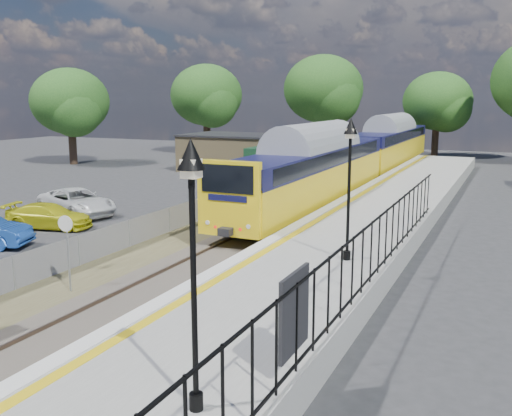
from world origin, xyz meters
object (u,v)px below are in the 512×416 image
Objects in this scene: speed_sign at (67,242)px; car_yellow at (49,216)px; car_white at (77,202)px; victorian_lamp_north at (350,156)px; victorian_lamp_south at (192,214)px; train at (361,152)px.

speed_sign is 10.10m from car_yellow.
victorian_lamp_north is at bearing -90.73° from car_white.
victorian_lamp_south is 22.87m from car_white.
victorian_lamp_north is at bearing 20.35° from speed_sign.
victorian_lamp_north is 0.92× the size of car_white.
train is at bearing 103.41° from victorian_lamp_north.
speed_sign is 0.61× the size of car_yellow.
car_white is (-16.47, 15.45, -3.60)m from victorian_lamp_south.
victorian_lamp_north is at bearing 91.15° from victorian_lamp_south.
speed_sign is at bearing -146.67° from car_yellow.
train is 22.26m from car_yellow.
victorian_lamp_north is 9.31m from speed_sign.
car_yellow is 0.82× the size of car_white.
train is at bearing -41.07° from car_yellow.
victorian_lamp_north is 22.94m from train.
victorian_lamp_north is 1.82× the size of speed_sign.
train is (-5.30, 22.23, -1.96)m from victorian_lamp_north.
victorian_lamp_south is at bearing -143.22° from car_yellow.
victorian_lamp_south is 1.82× the size of speed_sign.
car_yellow is at bearing 141.26° from victorian_lamp_south.
victorian_lamp_south is 20.14m from car_yellow.
car_white is at bearing 4.09° from car_yellow.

